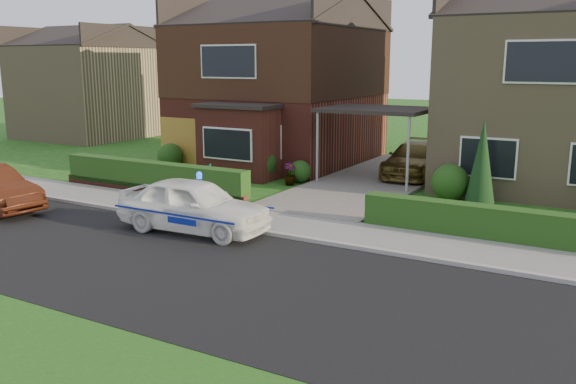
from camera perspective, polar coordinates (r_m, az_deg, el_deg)
The scene contains 23 objects.
ground at distance 13.56m, azimuth -9.46°, elevation -7.05°, with size 120.00×120.00×0.00m, color #174612.
road at distance 13.56m, azimuth -9.46°, elevation -7.05°, with size 60.00×6.00×0.02m, color black.
kerb at distance 15.91m, azimuth -2.55°, elevation -3.77°, with size 60.00×0.16×0.12m, color #9E9993.
sidewalk at distance 16.77m, azimuth -0.64°, elevation -2.95°, with size 60.00×2.00×0.10m, color slate.
driveway at distance 22.84m, azimuth 8.12°, elevation 1.03°, with size 3.80×12.00×0.12m, color #666059.
house_left at distance 27.58m, azimuth -0.77°, elevation 10.89°, with size 7.50×9.53×7.25m.
house_right at distance 24.00m, azimuth 24.30°, elevation 9.29°, with size 7.50×8.06×7.25m.
carport_link at distance 22.45m, azimuth 8.28°, elevation 7.53°, with size 3.80×3.00×2.77m.
garage_door at distance 25.97m, azimuth -9.91°, elevation 4.52°, with size 2.20×0.10×2.10m, color olive.
dwarf_wall at distance 21.06m, azimuth -12.71°, elevation 0.24°, with size 7.70×0.25×0.36m, color maroon.
hedge_left at distance 21.21m, azimuth -12.41°, elevation -0.16°, with size 7.50×0.55×0.90m, color #1A3A12.
hedge_right at distance 16.04m, azimuth 20.02°, elevation -4.61°, with size 7.50×0.55×0.80m, color #1A3A12.
shrub_left_far at distance 25.86m, azimuth -10.95°, elevation 3.31°, with size 1.08×1.08×1.08m, color #1A3A12.
shrub_left_mid at distance 23.03m, azimuth -2.72°, elevation 2.75°, with size 1.32×1.32×1.32m, color #1A3A12.
shrub_left_near at distance 22.52m, azimuth 1.14°, elevation 1.93°, with size 0.84×0.84×0.84m, color #1A3A12.
shrub_right_near at distance 20.28m, azimuth 14.91°, elevation 0.88°, with size 1.20×1.20×1.20m, color #1A3A12.
conifer_a at distance 19.74m, azimuth 17.67°, elevation 2.48°, with size 0.90×0.90×2.60m, color black.
neighbour_left at distance 38.30m, azimuth -17.99°, elevation 8.86°, with size 6.50×7.00×5.20m, color #957D5B.
police_car at distance 16.17m, azimuth -8.81°, elevation -1.27°, with size 3.83×4.25×1.58m.
driveway_car at distance 23.78m, azimuth 11.74°, elevation 3.02°, with size 1.76×4.33×1.26m, color brown.
potted_plant_a at distance 22.52m, azimuth -7.44°, elevation 1.67°, with size 0.38×0.26×0.72m, color gray.
potted_plant_b at distance 24.49m, azimuth -13.52°, elevation 2.23°, with size 0.37×0.30×0.68m, color gray.
potted_plant_c at distance 22.06m, azimuth 0.17°, elevation 1.65°, with size 0.45×0.45×0.80m, color gray.
Camera 1 is at (8.17, -9.88, 4.43)m, focal length 38.00 mm.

